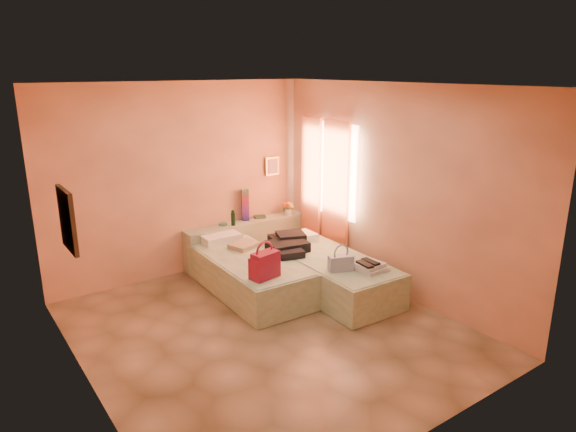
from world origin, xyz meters
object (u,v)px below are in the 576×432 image
(green_book, at_px, (260,217))
(bed_left, at_px, (249,275))
(water_bottle, at_px, (233,218))
(blue_handbag, at_px, (341,263))
(flower_vase, at_px, (288,207))
(bed_right, at_px, (331,275))
(magenta_handbag, at_px, (265,265))
(headboard_ledge, at_px, (247,241))
(towel_stack, at_px, (372,267))

(green_book, bearing_deg, bed_left, -104.40)
(water_bottle, distance_m, blue_handbag, 2.09)
(flower_vase, bearing_deg, bed_right, -105.14)
(magenta_handbag, bearing_deg, bed_right, -8.03)
(magenta_handbag, bearing_deg, headboard_ledge, 55.50)
(bed_right, relative_size, water_bottle, 8.70)
(bed_right, xyz_separation_m, magenta_handbag, (-1.11, -0.04, 0.42))
(headboard_ledge, height_order, green_book, green_book)
(bed_left, xyz_separation_m, water_bottle, (0.32, 0.99, 0.51))
(magenta_handbag, relative_size, blue_handbag, 1.16)
(water_bottle, bearing_deg, green_book, 12.62)
(headboard_ledge, height_order, flower_vase, flower_vase)
(flower_vase, relative_size, blue_handbag, 0.85)
(bed_right, distance_m, towel_stack, 0.72)
(magenta_handbag, bearing_deg, towel_stack, -36.24)
(headboard_ledge, distance_m, flower_vase, 0.89)
(blue_handbag, bearing_deg, towel_stack, -15.70)
(flower_vase, bearing_deg, water_bottle, 179.98)
(headboard_ledge, relative_size, blue_handbag, 6.62)
(green_book, height_order, blue_handbag, blue_handbag)
(flower_vase, relative_size, towel_stack, 0.75)
(bed_right, relative_size, magenta_handbag, 5.58)
(green_book, height_order, flower_vase, flower_vase)
(headboard_ledge, height_order, water_bottle, water_bottle)
(headboard_ledge, relative_size, green_book, 11.22)
(bed_right, bearing_deg, flower_vase, 76.80)
(water_bottle, xyz_separation_m, green_book, (0.56, 0.13, -0.10))
(bed_right, distance_m, magenta_handbag, 1.18)
(water_bottle, bearing_deg, bed_right, -70.19)
(bed_right, bearing_deg, magenta_handbag, -175.79)
(flower_vase, height_order, blue_handbag, flower_vase)
(water_bottle, height_order, flower_vase, flower_vase)
(headboard_ledge, relative_size, flower_vase, 7.77)
(headboard_ledge, relative_size, water_bottle, 8.92)
(bed_right, xyz_separation_m, green_book, (-0.03, 1.76, 0.42))
(headboard_ledge, distance_m, bed_right, 1.73)
(bed_left, height_order, magenta_handbag, magenta_handbag)
(bed_right, xyz_separation_m, towel_stack, (0.12, -0.64, 0.30))
(headboard_ledge, distance_m, magenta_handbag, 1.94)
(bed_left, height_order, water_bottle, water_bottle)
(water_bottle, xyz_separation_m, blue_handbag, (0.39, -2.05, -0.17))
(water_bottle, distance_m, towel_stack, 2.40)
(water_bottle, bearing_deg, magenta_handbag, -107.06)
(magenta_handbag, bearing_deg, water_bottle, 62.63)
(towel_stack, bearing_deg, blue_handbag, 144.76)
(water_bottle, xyz_separation_m, magenta_handbag, (-0.52, -1.68, -0.10))
(flower_vase, bearing_deg, bed_left, -143.94)
(water_bottle, xyz_separation_m, flower_vase, (1.03, -0.00, 0.02))
(headboard_ledge, height_order, blue_handbag, blue_handbag)
(bed_right, distance_m, blue_handbag, 0.58)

